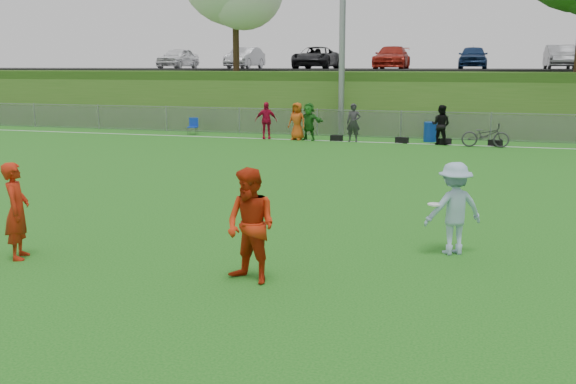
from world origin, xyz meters
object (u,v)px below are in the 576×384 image
(player_blue, at_px, (454,208))
(frisbee, at_px, (435,204))
(player_red_center, at_px, (251,226))
(recycling_bin, at_px, (430,132))
(bicycle, at_px, (485,135))
(player_red_left, at_px, (17,211))

(player_blue, bearing_deg, frisbee, 1.26)
(player_red_center, xyz_separation_m, recycling_bin, (1.43, 19.98, -0.47))
(player_red_center, distance_m, recycling_bin, 20.04)
(recycling_bin, bearing_deg, frisbee, -86.01)
(recycling_bin, relative_size, bicycle, 0.46)
(player_red_center, height_order, frisbee, player_red_center)
(bicycle, bearing_deg, frisbee, 173.69)
(bicycle, bearing_deg, recycling_bin, 56.77)
(player_red_center, height_order, recycling_bin, player_red_center)
(player_red_left, xyz_separation_m, bicycle, (8.13, 18.54, -0.36))
(frisbee, relative_size, recycling_bin, 0.29)
(recycling_bin, xyz_separation_m, bicycle, (2.33, -1.39, 0.07))
(bicycle, bearing_deg, player_red_center, 166.10)
(player_red_left, relative_size, frisbee, 6.74)
(frisbee, height_order, recycling_bin, frisbee)
(player_red_left, relative_size, recycling_bin, 1.98)
(player_red_left, height_order, frisbee, player_red_left)
(frisbee, distance_m, bicycle, 16.35)
(player_blue, xyz_separation_m, bicycle, (0.77, 16.12, -0.34))
(player_red_center, xyz_separation_m, player_blue, (3.00, 2.48, -0.07))
(player_red_center, distance_m, bicycle, 18.98)
(player_red_left, height_order, player_blue, player_red_left)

